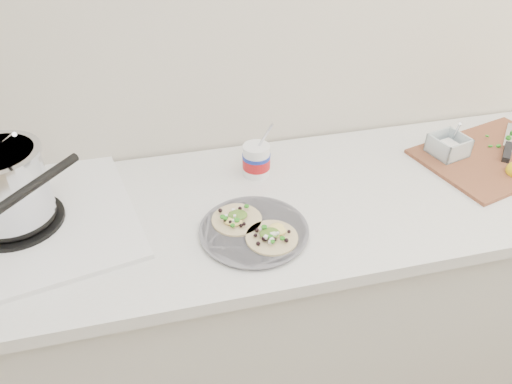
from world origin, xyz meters
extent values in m
cube|color=beige|center=(0.00, 1.73, 1.30)|extent=(3.50, 0.05, 2.60)
cube|color=beige|center=(0.00, 1.43, 0.43)|extent=(2.40, 0.62, 0.86)
cube|color=silver|center=(0.00, 1.41, 0.88)|extent=(2.44, 0.66, 0.04)
cube|color=silver|center=(-0.75, 1.47, 0.91)|extent=(0.69, 0.66, 0.01)
cylinder|color=black|center=(-0.75, 1.47, 0.92)|extent=(0.24, 0.24, 0.01)
torus|color=black|center=(-0.75, 1.47, 0.94)|extent=(0.21, 0.21, 0.02)
cylinder|color=silver|center=(-0.75, 1.47, 1.04)|extent=(0.21, 0.21, 0.19)
cylinder|color=#5C5B63|center=(-0.14, 1.29, 0.91)|extent=(0.28, 0.28, 0.01)
cylinder|color=#5C5B63|center=(-0.14, 1.29, 0.91)|extent=(0.29, 0.29, 0.00)
cylinder|color=white|center=(-0.07, 1.56, 0.95)|extent=(0.08, 0.08, 0.10)
cylinder|color=#B11318|center=(-0.07, 1.56, 0.95)|extent=(0.09, 0.09, 0.04)
cylinder|color=#192D99|center=(-0.07, 1.56, 0.97)|extent=(0.09, 0.09, 0.01)
cube|color=brown|center=(0.71, 1.47, 0.91)|extent=(0.55, 0.44, 0.01)
cube|color=white|center=(0.56, 1.51, 0.93)|extent=(0.07, 0.07, 0.03)
cube|color=silver|center=(0.84, 1.57, 0.91)|extent=(0.14, 0.16, 0.00)
cube|color=black|center=(0.75, 1.46, 0.92)|extent=(0.09, 0.10, 0.02)
camera|label=1|loc=(-0.37, 0.31, 1.78)|focal=35.00mm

